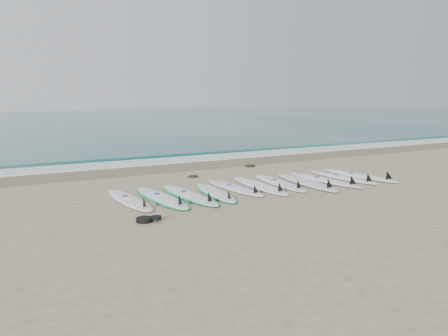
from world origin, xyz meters
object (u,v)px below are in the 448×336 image
surfboard_10 (361,175)px  leash_coil (147,219)px  surfboard_5 (260,186)px  surfboard_0 (130,200)px

surfboard_10 → leash_coil: surfboard_10 is taller
surfboard_10 → leash_coil: 7.09m
surfboard_5 → leash_coil: 3.90m
surfboard_10 → surfboard_5: bearing=170.3°
surfboard_5 → leash_coil: surfboard_5 is taller
surfboard_5 → surfboard_10: 3.38m
surfboard_10 → leash_coil: size_ratio=5.94×
surfboard_0 → surfboard_10: 6.80m
surfboard_5 → leash_coil: (-3.57, -1.58, -0.01)m
surfboard_0 → leash_coil: bearing=-99.2°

